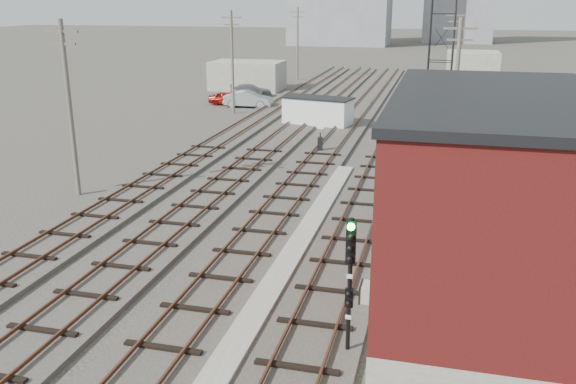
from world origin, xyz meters
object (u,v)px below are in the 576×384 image
(car_red, at_px, (228,99))
(car_silver, at_px, (248,99))
(signal_mast, at_px, (350,276))
(car_grey, at_px, (251,90))
(switch_stand, at_px, (320,144))
(site_trailer, at_px, (318,111))

(car_red, distance_m, car_silver, 2.45)
(signal_mast, distance_m, car_grey, 49.97)
(switch_stand, bearing_deg, car_red, 125.68)
(switch_stand, relative_size, site_trailer, 0.22)
(car_red, bearing_deg, car_grey, 0.35)
(switch_stand, distance_m, car_grey, 25.87)
(site_trailer, xyz_separation_m, car_red, (-10.64, 7.97, -0.55))
(site_trailer, bearing_deg, signal_mast, -65.20)
(switch_stand, relative_size, car_red, 0.35)
(site_trailer, height_order, car_silver, site_trailer)
(car_grey, bearing_deg, switch_stand, -173.39)
(signal_mast, distance_m, car_silver, 43.29)
(car_silver, xyz_separation_m, car_grey, (-1.82, 6.46, -0.12))
(car_red, relative_size, car_grey, 0.84)
(car_grey, bearing_deg, car_silver, 174.35)
(signal_mast, height_order, car_silver, signal_mast)
(car_red, bearing_deg, switch_stand, -137.74)
(car_silver, bearing_deg, car_grey, 10.89)
(site_trailer, bearing_deg, car_grey, 138.02)
(car_silver, bearing_deg, switch_stand, -152.62)
(signal_mast, xyz_separation_m, switch_stand, (-5.60, 23.83, -1.90))
(switch_stand, bearing_deg, signal_mast, -77.68)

